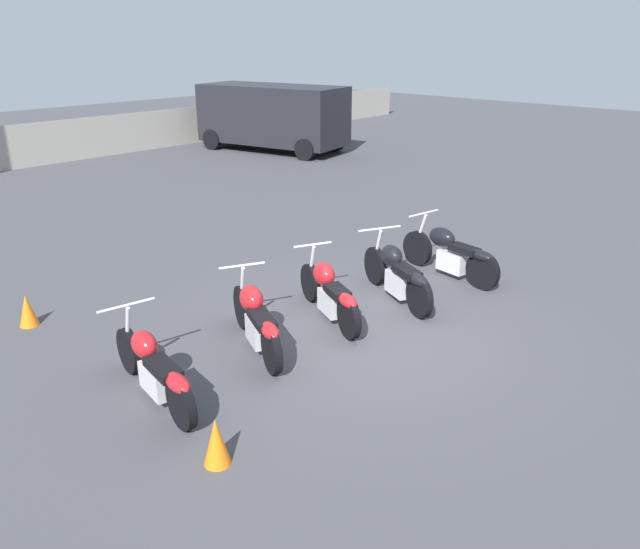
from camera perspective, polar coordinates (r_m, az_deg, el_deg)
ground_plane at (r=8.67m, az=3.78°, el=-5.28°), size 60.00×60.00×0.00m
motorcycle_slot_0 at (r=7.22m, az=-14.91°, el=-8.34°), size 0.70×2.00×0.94m
motorcycle_slot_1 at (r=8.08m, az=-5.83°, el=-4.11°), size 1.01×1.81×0.97m
motorcycle_slot_2 at (r=8.89m, az=0.89°, el=-1.68°), size 0.97×1.83×0.95m
motorcycle_slot_3 at (r=9.59m, az=7.10°, el=0.05°), size 1.06×1.87×0.99m
motorcycle_slot_4 at (r=10.66m, az=11.86°, el=1.95°), size 0.69×2.04×0.98m
parked_van at (r=22.23m, az=-4.37°, el=14.36°), size 3.05×5.40×2.20m
traffic_cone_near at (r=6.20m, az=-9.46°, el=-14.83°), size 0.26×0.26×0.50m
traffic_cone_far at (r=9.68m, az=-25.19°, el=-2.99°), size 0.26×0.26×0.45m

